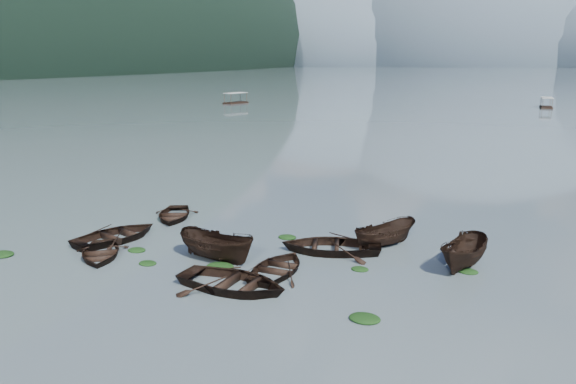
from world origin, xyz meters
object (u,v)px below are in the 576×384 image
at_px(rowboat_3, 278,272).
at_px(pontoon_left, 236,104).
at_px(rowboat_0, 100,257).
at_px(pontoon_centre, 546,108).

relative_size(rowboat_3, pontoon_left, 0.70).
bearing_deg(rowboat_0, pontoon_centre, 42.31).
distance_m(pontoon_left, pontoon_centre, 64.54).
height_order(rowboat_0, pontoon_centre, pontoon_centre).
height_order(rowboat_0, pontoon_left, pontoon_left).
relative_size(pontoon_left, pontoon_centre, 1.13).
height_order(rowboat_3, pontoon_centre, pontoon_centre).
bearing_deg(rowboat_3, pontoon_left, -59.17).
bearing_deg(rowboat_0, pontoon_left, 78.75).
height_order(rowboat_3, pontoon_left, pontoon_left).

